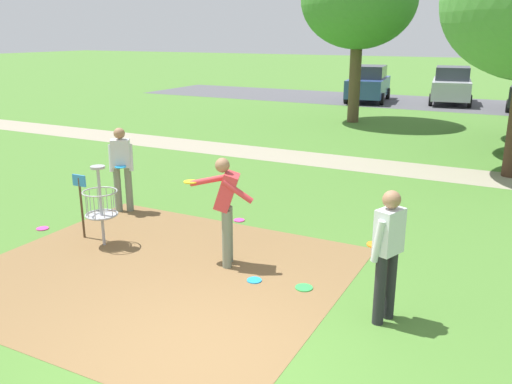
{
  "coord_description": "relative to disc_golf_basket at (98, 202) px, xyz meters",
  "views": [
    {
      "loc": [
        2.9,
        -4.29,
        3.49
      ],
      "look_at": [
        -0.9,
        3.09,
        1.0
      ],
      "focal_mm": 37.39,
      "sensor_mm": 36.0,
      "label": 1
    }
  ],
  "objects": [
    {
      "name": "parked_car_center_left",
      "position": [
        2.5,
        22.63,
        0.17
      ],
      "size": [
        2.4,
        4.41,
        1.84
      ],
      "color": "#B2B7BC",
      "rests_on": "ground"
    },
    {
      "name": "frisbee_by_tee",
      "position": [
        1.52,
        2.12,
        -0.74
      ],
      "size": [
        0.21,
        0.21,
        0.02
      ],
      "primitive_type": "cylinder",
      "color": "#E53D99",
      "rests_on": "ground"
    },
    {
      "name": "player_throwing",
      "position": [
        4.93,
        -0.3,
        0.21
      ],
      "size": [
        0.45,
        0.5,
        1.71
      ],
      "color": "#232328",
      "rests_on": "ground"
    },
    {
      "name": "frisbee_mid_grass",
      "position": [
        3.72,
        0.05,
        -0.74
      ],
      "size": [
        0.25,
        0.25,
        0.02
      ],
      "primitive_type": "cylinder",
      "color": "green",
      "rests_on": "ground"
    },
    {
      "name": "frisbee_near_basket",
      "position": [
        -1.5,
        0.05,
        -0.74
      ],
      "size": [
        0.22,
        0.22,
        0.02
      ],
      "primitive_type": "cylinder",
      "color": "#E53D99",
      "rests_on": "ground"
    },
    {
      "name": "disc_golf_basket",
      "position": [
        0.0,
        0.0,
        0.0
      ],
      "size": [
        0.98,
        0.58,
        1.39
      ],
      "color": "#9E9EA3",
      "rests_on": "ground"
    },
    {
      "name": "player_waiting_left",
      "position": [
        -0.83,
        1.56,
        0.21
      ],
      "size": [
        0.48,
        0.45,
        1.71
      ],
      "color": "slate",
      "rests_on": "ground"
    },
    {
      "name": "frisbee_far_left",
      "position": [
        2.98,
        -0.06,
        -0.74
      ],
      "size": [
        0.22,
        0.22,
        0.02
      ],
      "primitive_type": "cylinder",
      "color": "#1E93DB",
      "rests_on": "ground"
    },
    {
      "name": "dirt_tee_pad",
      "position": [
        1.55,
        -0.48,
        -0.75
      ],
      "size": [
        5.42,
        4.83,
        0.01
      ],
      "primitive_type": "cube",
      "color": "brown",
      "rests_on": "ground"
    },
    {
      "name": "player_foreground_watching",
      "position": [
        2.33,
        0.26,
        0.23
      ],
      "size": [
        1.17,
        0.48,
        1.71
      ],
      "color": "slate",
      "rests_on": "ground"
    },
    {
      "name": "parking_lot_strip",
      "position": [
        3.36,
        22.3,
        -0.75
      ],
      "size": [
        36.0,
        6.0,
        0.01
      ],
      "primitive_type": "cube",
      "color": "#4C4C51",
      "rests_on": "ground"
    },
    {
      "name": "ground_plane",
      "position": [
        3.36,
        -2.07,
        -0.75
      ],
      "size": [
        160.0,
        160.0,
        0.0
      ],
      "primitive_type": "plane",
      "color": "#47752D"
    },
    {
      "name": "gravel_path",
      "position": [
        3.36,
        7.67,
        -0.75
      ],
      "size": [
        40.0,
        1.65,
        0.0
      ],
      "primitive_type": "cube",
      "color": "gray",
      "rests_on": "ground"
    },
    {
      "name": "parked_car_leftmost",
      "position": [
        -1.5,
        21.55,
        0.17
      ],
      "size": [
        2.39,
        4.4,
        1.84
      ],
      "color": "#2D4784",
      "rests_on": "ground"
    }
  ]
}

